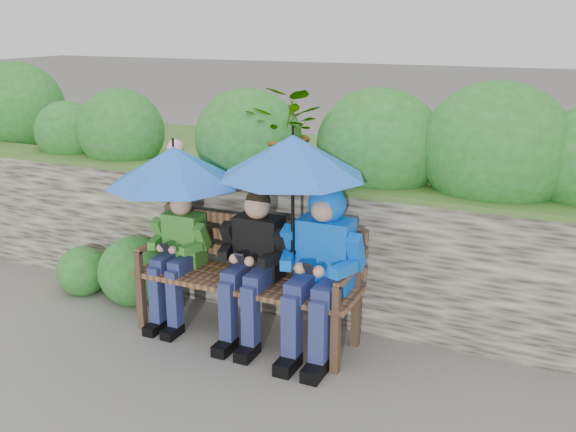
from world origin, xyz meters
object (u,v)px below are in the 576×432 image
at_px(boy_middle, 253,259).
at_px(umbrella_left, 174,166).
at_px(park_bench, 250,270).
at_px(boy_right, 321,259).
at_px(boy_left, 178,250).
at_px(umbrella_right, 293,156).

distance_m(boy_middle, umbrella_left, 0.86).
height_order(park_bench, boy_right, boy_right).
xyz_separation_m(boy_left, boy_right, (1.10, -0.00, 0.10)).
xyz_separation_m(boy_middle, umbrella_left, (-0.64, 0.05, 0.58)).
xyz_separation_m(boy_middle, umbrella_right, (0.30, -0.02, 0.74)).
height_order(boy_left, umbrella_right, umbrella_right).
distance_m(park_bench, umbrella_right, 0.93).
distance_m(boy_middle, boy_right, 0.50).
bearing_deg(boy_left, park_bench, 6.37).
bearing_deg(umbrella_right, park_bench, 166.21).
height_order(boy_left, boy_middle, boy_middle).
distance_m(boy_right, umbrella_right, 0.69).
relative_size(umbrella_left, umbrella_right, 1.03).
xyz_separation_m(umbrella_left, umbrella_right, (0.94, -0.07, 0.16)).
bearing_deg(boy_middle, boy_left, 179.28).
bearing_deg(boy_left, boy_right, -0.10).
xyz_separation_m(boy_right, umbrella_left, (-1.13, 0.04, 0.51)).
relative_size(park_bench, umbrella_right, 1.68).
bearing_deg(boy_right, boy_middle, -179.31).
bearing_deg(umbrella_left, boy_middle, -4.45).
xyz_separation_m(boy_left, umbrella_right, (0.92, -0.03, 0.77)).
xyz_separation_m(boy_left, umbrella_left, (-0.02, 0.04, 0.61)).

